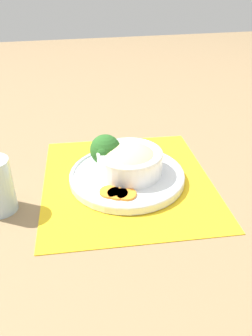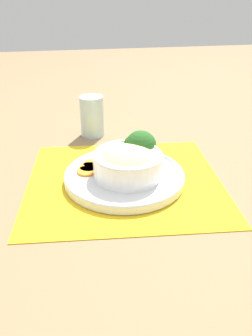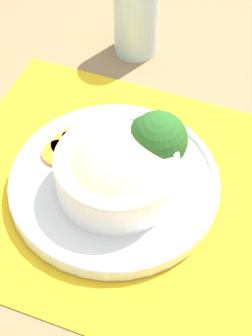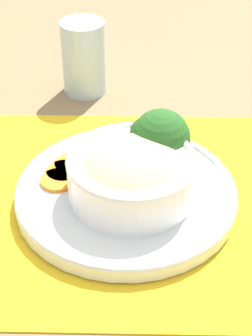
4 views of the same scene
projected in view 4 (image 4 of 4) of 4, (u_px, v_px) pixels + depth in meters
ground_plane at (126, 202)px, 0.73m from camera, size 4.00×4.00×0.00m
placemat at (126, 200)px, 0.73m from camera, size 0.49×0.46×0.00m
plate at (126, 193)px, 0.72m from camera, size 0.29×0.29×0.02m
bowl at (132, 172)px, 0.69m from camera, size 0.16×0.16×0.07m
broccoli_floret at (160, 138)px, 0.73m from camera, size 0.08×0.08×0.09m
carrot_slice_near at (72, 164)px, 0.76m from camera, size 0.05×0.05×0.01m
carrot_slice_middle at (64, 172)px, 0.75m from camera, size 0.05×0.05×0.01m
carrot_slice_far at (58, 180)px, 0.73m from camera, size 0.05×0.05×0.01m
water_glass at (84, 61)px, 0.93m from camera, size 0.07×0.07×0.12m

